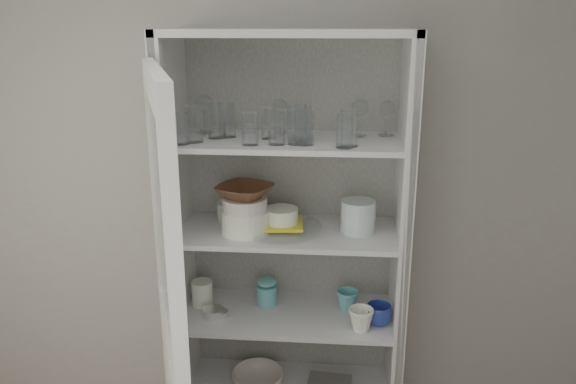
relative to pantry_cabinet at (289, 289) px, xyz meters
The scene contains 34 objects.
wall_back 0.44m from the pantry_cabinet, 140.87° to the left, with size 3.60×0.02×2.60m, color #A6A194.
pantry_cabinet is the anchor object (origin of this frame).
tumbler_0 0.91m from the pantry_cabinet, 152.92° to the right, with size 0.06×0.06×0.13m, color silver.
tumbler_1 0.82m from the pantry_cabinet, 124.26° to the right, with size 0.06×0.06×0.13m, color silver.
tumbler_2 0.81m from the pantry_cabinet, 100.70° to the right, with size 0.07×0.07×0.14m, color silver.
tumbler_3 0.82m from the pantry_cabinet, 67.13° to the right, with size 0.07×0.07×0.14m, color silver.
tumbler_4 0.82m from the pantry_cabinet, 74.75° to the right, with size 0.08×0.08×0.16m, color silver.
tumbler_5 0.85m from the pantry_cabinet, 37.26° to the right, with size 0.07×0.07×0.15m, color silver.
tumbler_6 0.85m from the pantry_cabinet, 44.07° to the right, with size 0.07×0.07×0.13m, color silver.
tumbler_7 0.85m from the pantry_cabinet, 165.91° to the right, with size 0.08×0.08×0.15m, color silver.
tumbler_8 0.84m from the pantry_cabinet, 169.38° to the right, with size 0.07×0.07×0.15m, color silver.
tumbler_9 0.79m from the pantry_cabinet, 71.84° to the right, with size 0.06×0.06×0.13m, color silver.
tumbler_10 0.79m from the pantry_cabinet, 138.64° to the right, with size 0.06×0.06×0.13m, color silver.
tumbler_11 0.80m from the pantry_cabinet, 57.25° to the right, with size 0.07×0.07×0.14m, color silver.
goblet_0 0.89m from the pantry_cabinet, behind, with size 0.08×0.08×0.18m, color silver, non-canonical shape.
goblet_1 0.81m from the pantry_cabinet, 131.61° to the left, with size 0.07×0.07×0.16m, color silver, non-canonical shape.
goblet_2 0.86m from the pantry_cabinet, ahead, with size 0.08×0.08×0.17m, color silver, non-canonical shape.
goblet_3 0.90m from the pantry_cabinet, ahead, with size 0.07×0.07×0.17m, color silver, non-canonical shape.
plate_stack_front 0.43m from the pantry_cabinet, 145.27° to the right, with size 0.20×0.20×0.10m, color white.
plate_stack_back 0.43m from the pantry_cabinet, 168.23° to the left, with size 0.21×0.21×0.08m, color white.
cream_bowl 0.50m from the pantry_cabinet, 145.27° to the right, with size 0.19×0.19×0.06m, color silver.
terracotta_bowl 0.55m from the pantry_cabinet, 145.27° to the right, with size 0.23×0.23×0.06m, color #52301C.
glass_platter 0.34m from the pantry_cabinet, 111.46° to the right, with size 0.35×0.35×0.02m, color silver.
yellow_trivet 0.36m from the pantry_cabinet, 111.46° to the right, with size 0.18×0.18×0.01m, color yellow.
white_ramekin 0.39m from the pantry_cabinet, 111.46° to the right, with size 0.15×0.15×0.06m, color white.
grey_bowl_stack 0.50m from the pantry_cabinet, 13.73° to the right, with size 0.15×0.15×0.14m, color silver.
mug_blue 0.43m from the pantry_cabinet, 19.76° to the right, with size 0.12×0.12×0.09m, color navy.
mug_teal 0.27m from the pantry_cabinet, ahead, with size 0.10×0.10×0.09m, color teal.
mug_white 0.38m from the pantry_cabinet, 32.15° to the right, with size 0.11×0.11×0.10m, color white.
teal_jar 0.11m from the pantry_cabinet, behind, with size 0.09×0.09×0.11m.
measuring_cups 0.36m from the pantry_cabinet, 157.45° to the right, with size 0.09×0.09×0.04m, color silver.
white_canister 0.41m from the pantry_cabinet, behind, with size 0.10×0.10×0.12m, color white.
cream_dish 0.47m from the pantry_cabinet, 152.05° to the right, with size 0.24×0.24×0.08m, color silver.
tumbler_12 0.89m from the pantry_cabinet, 156.30° to the right, with size 0.07×0.07×0.15m, color silver.
Camera 1 is at (0.39, -1.01, 2.13)m, focal length 35.00 mm.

